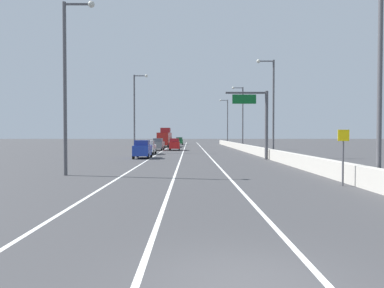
{
  "coord_description": "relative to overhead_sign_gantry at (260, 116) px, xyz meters",
  "views": [
    {
      "loc": [
        -1.02,
        -6.65,
        2.75
      ],
      "look_at": [
        -0.62,
        49.01,
        1.3
      ],
      "focal_mm": 34.41,
      "sensor_mm": 36.0,
      "label": 1
    }
  ],
  "objects": [
    {
      "name": "car_green_0",
      "position": [
        -10.37,
        57.54,
        -3.73
      ],
      "size": [
        1.87,
        4.76,
        2.01
      ],
      "color": "#196033",
      "rests_on": "ground_plane"
    },
    {
      "name": "car_yellow_2",
      "position": [
        -13.45,
        52.71,
        -3.77
      ],
      "size": [
        1.95,
        4.09,
        1.92
      ],
      "color": "gold",
      "rests_on": "ground_plane"
    },
    {
      "name": "overhead_sign_gantry",
      "position": [
        0.0,
        0.0,
        0.0
      ],
      "size": [
        4.68,
        0.36,
        7.5
      ],
      "color": "#47474C",
      "rests_on": "ground_plane"
    },
    {
      "name": "lamp_post_left_near",
      "position": [
        -15.79,
        -15.61,
        1.84
      ],
      "size": [
        2.14,
        0.44,
        11.6
      ],
      "color": "#4C4C51",
      "rests_on": "ground_plane"
    },
    {
      "name": "lane_stripe_right",
      "position": [
        -5.2,
        21.42,
        -4.73
      ],
      "size": [
        0.16,
        130.0,
        0.0
      ],
      "primitive_type": "cube",
      "color": "silver",
      "rests_on": "ground_plane"
    },
    {
      "name": "lamp_post_right_third",
      "position": [
        1.97,
        27.99,
        1.84
      ],
      "size": [
        2.14,
        0.44,
        11.6
      ],
      "color": "#4C4C51",
      "rests_on": "ground_plane"
    },
    {
      "name": "lane_stripe_center",
      "position": [
        -8.7,
        21.42,
        -4.73
      ],
      "size": [
        0.16,
        130.0,
        0.0
      ],
      "primitive_type": "cube",
      "color": "silver",
      "rests_on": "ground_plane"
    },
    {
      "name": "car_white_5",
      "position": [
        -13.38,
        10.84,
        -3.79
      ],
      "size": [
        1.81,
        4.19,
        1.89
      ],
      "color": "white",
      "rests_on": "ground_plane"
    },
    {
      "name": "lamp_post_left_mid",
      "position": [
        -15.62,
        14.15,
        1.84
      ],
      "size": [
        2.14,
        0.44,
        11.6
      ],
      "color": "#4C4C51",
      "rests_on": "ground_plane"
    },
    {
      "name": "speed_advisory_sign",
      "position": [
        0.44,
        -20.83,
        -2.96
      ],
      "size": [
        0.6,
        0.11,
        3.0
      ],
      "color": "#4C4C51",
      "rests_on": "ground_plane"
    },
    {
      "name": "lamp_post_right_fourth",
      "position": [
        1.72,
        52.79,
        1.84
      ],
      "size": [
        2.14,
        0.44,
        11.6
      ],
      "color": "#4C4C51",
      "rests_on": "ground_plane"
    },
    {
      "name": "ground_plane",
      "position": [
        -6.7,
        30.42,
        -4.73
      ],
      "size": [
        320.0,
        320.0,
        0.0
      ],
      "primitive_type": "plane",
      "color": "#38383A"
    },
    {
      "name": "car_blue_3",
      "position": [
        -13.11,
        2.05,
        -3.69
      ],
      "size": [
        1.89,
        4.07,
        2.09
      ],
      "color": "#1E389E",
      "rests_on": "ground_plane"
    },
    {
      "name": "car_red_4",
      "position": [
        -10.29,
        23.42,
        -3.7
      ],
      "size": [
        1.93,
        4.38,
        2.07
      ],
      "color": "red",
      "rests_on": "ground_plane"
    },
    {
      "name": "lane_stripe_left",
      "position": [
        -12.2,
        21.42,
        -4.73
      ],
      "size": [
        0.16,
        130.0,
        0.0
      ],
      "primitive_type": "cube",
      "color": "silver",
      "rests_on": "ground_plane"
    },
    {
      "name": "jersey_barrier_right",
      "position": [
        1.34,
        6.42,
        -4.18
      ],
      "size": [
        0.6,
        120.0,
        1.1
      ],
      "primitive_type": "cube",
      "color": "#B2ADA3",
      "rests_on": "ground_plane"
    },
    {
      "name": "lamp_post_right_near",
      "position": [
        1.71,
        -21.61,
        1.84
      ],
      "size": [
        2.14,
        0.44,
        11.6
      ],
      "color": "#4C4C51",
      "rests_on": "ground_plane"
    },
    {
      "name": "lamp_post_right_second",
      "position": [
        1.99,
        3.19,
        1.84
      ],
      "size": [
        2.14,
        0.44,
        11.6
      ],
      "color": "#4C4C51",
      "rests_on": "ground_plane"
    },
    {
      "name": "box_truck",
      "position": [
        -13.15,
        40.69,
        -2.79
      ],
      "size": [
        2.74,
        9.76,
        4.24
      ],
      "color": "#A51E19",
      "rests_on": "ground_plane"
    },
    {
      "name": "car_gray_1",
      "position": [
        -13.15,
        23.92,
        -3.7
      ],
      "size": [
        1.92,
        4.4,
        2.08
      ],
      "color": "slate",
      "rests_on": "ground_plane"
    }
  ]
}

